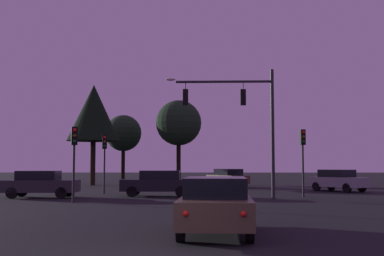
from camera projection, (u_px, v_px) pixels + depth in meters
ground_plane at (183, 192)px, 33.13m from camera, size 168.00×168.00×0.00m
traffic_signal_mast_arm at (243, 111)px, 27.25m from camera, size 6.10×0.42×7.23m
traffic_light_corner_left at (74, 148)px, 23.88m from camera, size 0.37×0.39×3.73m
traffic_light_corner_right at (303, 149)px, 28.03m from camera, size 0.35×0.38×3.90m
traffic_light_median at (104, 152)px, 31.31m from camera, size 0.35×0.38×3.79m
car_nearside_lane at (216, 204)px, 13.11m from camera, size 2.07×4.68×1.52m
car_crossing_left at (158, 183)px, 28.60m from camera, size 4.36×1.81×1.52m
car_crossing_right at (40, 184)px, 27.44m from camera, size 4.22×1.93×1.52m
car_far_lane at (228, 178)px, 40.11m from camera, size 3.48×4.64×1.52m
car_parked_lot at (338, 180)px, 33.83m from camera, size 3.78×4.22×1.52m
tree_behind_sign at (94, 113)px, 44.27m from camera, size 4.79×4.79×9.18m
tree_left_far at (179, 123)px, 47.86m from camera, size 4.49×4.49×8.24m
tree_center_horizon at (123, 133)px, 50.77m from camera, size 3.80×3.80×7.07m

